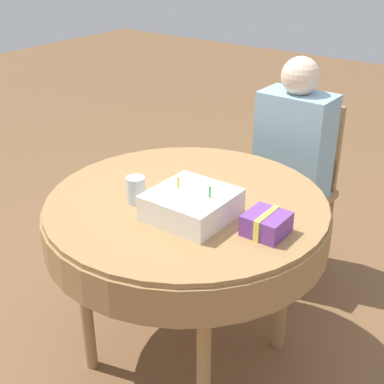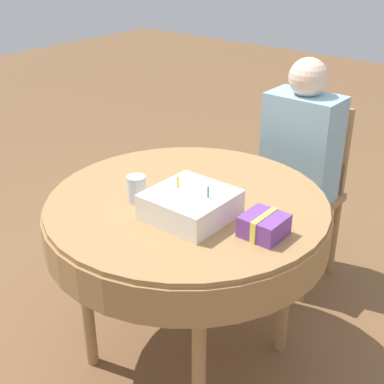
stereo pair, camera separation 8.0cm
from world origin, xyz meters
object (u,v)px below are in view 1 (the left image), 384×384
(gift_box, at_px, (266,224))
(person, at_px, (291,154))
(chair, at_px, (296,185))
(drinking_glass, at_px, (136,190))
(birthday_cake, at_px, (192,205))

(gift_box, bearing_deg, person, 111.24)
(chair, distance_m, drinking_glass, 1.08)
(gift_box, bearing_deg, birthday_cake, -168.54)
(chair, bearing_deg, person, -90.00)
(chair, height_order, gift_box, chair)
(person, distance_m, gift_box, 0.90)
(person, distance_m, drinking_glass, 0.95)
(person, bearing_deg, birthday_cake, -86.10)
(chair, xyz_separation_m, birthday_cake, (0.05, -0.98, 0.32))
(gift_box, bearing_deg, chair, 109.33)
(drinking_glass, bearing_deg, person, 79.04)
(person, xyz_separation_m, drinking_glass, (-0.18, -0.92, 0.12))
(chair, bearing_deg, drinking_glass, -99.65)
(person, xyz_separation_m, gift_box, (0.33, -0.84, 0.11))
(drinking_glass, bearing_deg, birthday_cake, 7.95)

